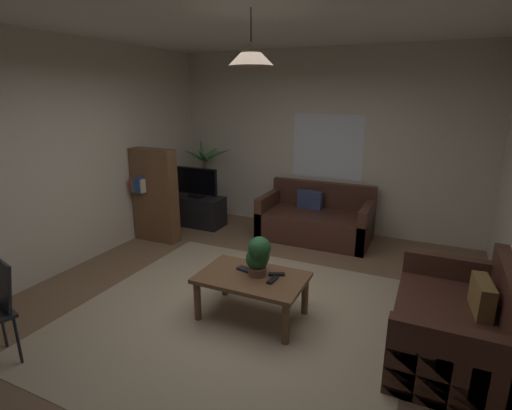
% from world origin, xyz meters
% --- Properties ---
extents(floor, '(4.93, 5.64, 0.02)m').
position_xyz_m(floor, '(0.00, 0.00, -0.01)').
color(floor, brown).
rests_on(floor, ground).
extents(rug, '(3.20, 3.10, 0.01)m').
position_xyz_m(rug, '(0.00, -0.20, 0.00)').
color(rug, tan).
rests_on(rug, ground).
extents(wall_back, '(5.05, 0.06, 2.84)m').
position_xyz_m(wall_back, '(0.00, 2.85, 1.42)').
color(wall_back, beige).
rests_on(wall_back, ground).
extents(wall_left, '(0.06, 5.64, 2.84)m').
position_xyz_m(wall_left, '(-2.49, 0.00, 1.42)').
color(wall_left, beige).
rests_on(wall_left, ground).
extents(ceiling, '(4.93, 5.64, 0.02)m').
position_xyz_m(ceiling, '(0.00, 0.00, 2.85)').
color(ceiling, white).
extents(window_pane, '(1.12, 0.01, 1.01)m').
position_xyz_m(window_pane, '(0.08, 2.82, 1.36)').
color(window_pane, white).
extents(couch_under_window, '(1.65, 0.89, 0.82)m').
position_xyz_m(couch_under_window, '(0.08, 2.31, 0.27)').
color(couch_under_window, '#47281E').
rests_on(couch_under_window, ground).
extents(couch_right_side, '(0.89, 1.45, 0.82)m').
position_xyz_m(couch_right_side, '(1.96, 0.08, 0.27)').
color(couch_right_side, '#47281E').
rests_on(couch_right_side, ground).
extents(coffee_table, '(1.05, 0.67, 0.45)m').
position_xyz_m(coffee_table, '(0.14, -0.10, 0.38)').
color(coffee_table, brown).
rests_on(coffee_table, ground).
extents(book_on_table_0, '(0.17, 0.12, 0.02)m').
position_xyz_m(book_on_table_0, '(0.02, -0.02, 0.46)').
color(book_on_table_0, black).
rests_on(book_on_table_0, coffee_table).
extents(remote_on_table_0, '(0.17, 0.11, 0.02)m').
position_xyz_m(remote_on_table_0, '(0.36, 0.01, 0.46)').
color(remote_on_table_0, black).
rests_on(remote_on_table_0, coffee_table).
extents(remote_on_table_1, '(0.07, 0.16, 0.02)m').
position_xyz_m(remote_on_table_1, '(0.37, -0.12, 0.46)').
color(remote_on_table_1, black).
rests_on(remote_on_table_1, coffee_table).
extents(potted_plant_on_table, '(0.27, 0.26, 0.41)m').
position_xyz_m(potted_plant_on_table, '(0.19, -0.05, 0.65)').
color(potted_plant_on_table, brown).
rests_on(potted_plant_on_table, coffee_table).
extents(tv_stand, '(0.90, 0.44, 0.50)m').
position_xyz_m(tv_stand, '(-1.91, 2.07, 0.25)').
color(tv_stand, black).
rests_on(tv_stand, ground).
extents(tv, '(0.79, 0.16, 0.50)m').
position_xyz_m(tv, '(-1.91, 2.05, 0.75)').
color(tv, black).
rests_on(tv, tv_stand).
extents(potted_palm_corner, '(0.86, 0.91, 1.44)m').
position_xyz_m(potted_palm_corner, '(-1.99, 2.49, 0.60)').
color(potted_palm_corner, beige).
rests_on(potted_palm_corner, ground).
extents(bookshelf_corner, '(0.70, 0.31, 1.40)m').
position_xyz_m(bookshelf_corner, '(-2.10, 1.22, 0.71)').
color(bookshelf_corner, brown).
rests_on(bookshelf_corner, ground).
extents(pendant_lamp, '(0.39, 0.39, 0.45)m').
position_xyz_m(pendant_lamp, '(0.14, -0.10, 2.49)').
color(pendant_lamp, black).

